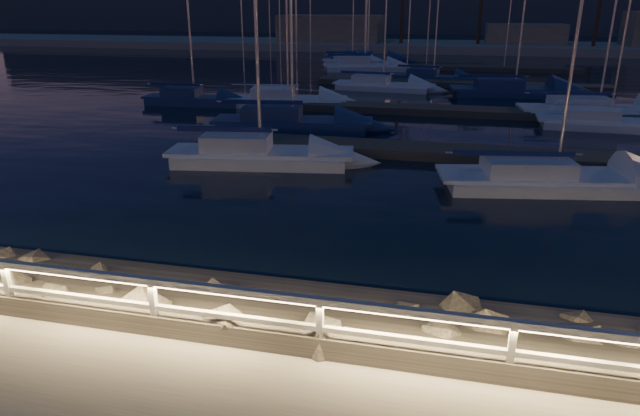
{
  "coord_description": "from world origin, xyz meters",
  "views": [
    {
      "loc": [
        -0.11,
        -7.9,
        5.53
      ],
      "look_at": [
        -2.95,
        4.0,
        1.11
      ],
      "focal_mm": 32.0,
      "sensor_mm": 36.0,
      "label": 1
    }
  ],
  "objects_px": {
    "sailboat_e": "(192,98)",
    "sailboat_f": "(285,99)",
    "sailboat_l": "(511,89)",
    "sailboat_i": "(363,66)",
    "sailboat_m": "(351,61)",
    "sailboat_a": "(256,153)",
    "sailboat_b": "(288,122)",
    "sailboat_h": "(594,110)",
    "sailboat_c": "(605,122)",
    "sailboat_n": "(366,59)",
    "sailboat_j": "(431,77)",
    "sailboat_g": "(381,85)",
    "guard_rail": "(441,328)",
    "sailboat_d": "(549,177)"
  },
  "relations": [
    {
      "from": "sailboat_b",
      "to": "sailboat_f",
      "type": "xyz_separation_m",
      "value": [
        -2.28,
        6.96,
        -0.03
      ]
    },
    {
      "from": "sailboat_n",
      "to": "sailboat_f",
      "type": "bearing_deg",
      "value": -105.25
    },
    {
      "from": "sailboat_i",
      "to": "sailboat_n",
      "type": "relative_size",
      "value": 0.98
    },
    {
      "from": "sailboat_c",
      "to": "sailboat_m",
      "type": "relative_size",
      "value": 1.11
    },
    {
      "from": "guard_rail",
      "to": "sailboat_g",
      "type": "bearing_deg",
      "value": 99.16
    },
    {
      "from": "sailboat_a",
      "to": "sailboat_b",
      "type": "distance_m",
      "value": 6.53
    },
    {
      "from": "sailboat_j",
      "to": "sailboat_m",
      "type": "distance_m",
      "value": 15.21
    },
    {
      "from": "sailboat_c",
      "to": "sailboat_j",
      "type": "height_order",
      "value": "sailboat_c"
    },
    {
      "from": "sailboat_h",
      "to": "sailboat_n",
      "type": "relative_size",
      "value": 1.06
    },
    {
      "from": "sailboat_m",
      "to": "sailboat_n",
      "type": "relative_size",
      "value": 0.78
    },
    {
      "from": "sailboat_b",
      "to": "sailboat_h",
      "type": "distance_m",
      "value": 17.48
    },
    {
      "from": "sailboat_a",
      "to": "sailboat_m",
      "type": "relative_size",
      "value": 1.18
    },
    {
      "from": "sailboat_b",
      "to": "sailboat_i",
      "type": "xyz_separation_m",
      "value": [
        -0.73,
        27.49,
        0.02
      ]
    },
    {
      "from": "sailboat_g",
      "to": "sailboat_h",
      "type": "relative_size",
      "value": 0.86
    },
    {
      "from": "sailboat_a",
      "to": "sailboat_d",
      "type": "distance_m",
      "value": 11.04
    },
    {
      "from": "sailboat_g",
      "to": "sailboat_h",
      "type": "bearing_deg",
      "value": -24.21
    },
    {
      "from": "sailboat_b",
      "to": "sailboat_c",
      "type": "xyz_separation_m",
      "value": [
        15.72,
        4.07,
        -0.06
      ]
    },
    {
      "from": "guard_rail",
      "to": "sailboat_n",
      "type": "xyz_separation_m",
      "value": [
        -9.91,
        54.51,
        -0.92
      ]
    },
    {
      "from": "guard_rail",
      "to": "sailboat_e",
      "type": "bearing_deg",
      "value": 122.67
    },
    {
      "from": "sailboat_f",
      "to": "sailboat_i",
      "type": "distance_m",
      "value": 20.58
    },
    {
      "from": "sailboat_j",
      "to": "sailboat_l",
      "type": "relative_size",
      "value": 0.77
    },
    {
      "from": "sailboat_l",
      "to": "sailboat_n",
      "type": "distance_m",
      "value": 24.36
    },
    {
      "from": "sailboat_c",
      "to": "sailboat_f",
      "type": "xyz_separation_m",
      "value": [
        -17.99,
        2.89,
        0.03
      ]
    },
    {
      "from": "sailboat_e",
      "to": "sailboat_f",
      "type": "relative_size",
      "value": 0.89
    },
    {
      "from": "sailboat_j",
      "to": "guard_rail",
      "type": "bearing_deg",
      "value": -77.42
    },
    {
      "from": "sailboat_d",
      "to": "sailboat_n",
      "type": "height_order",
      "value": "sailboat_n"
    },
    {
      "from": "sailboat_a",
      "to": "sailboat_j",
      "type": "relative_size",
      "value": 1.1
    },
    {
      "from": "sailboat_f",
      "to": "sailboat_i",
      "type": "xyz_separation_m",
      "value": [
        1.54,
        20.52,
        0.05
      ]
    },
    {
      "from": "sailboat_e",
      "to": "sailboat_l",
      "type": "xyz_separation_m",
      "value": [
        20.03,
        8.63,
        0.02
      ]
    },
    {
      "from": "guard_rail",
      "to": "sailboat_l",
      "type": "relative_size",
      "value": 2.98
    },
    {
      "from": "sailboat_d",
      "to": "sailboat_a",
      "type": "bearing_deg",
      "value": 166.43
    },
    {
      "from": "sailboat_f",
      "to": "sailboat_h",
      "type": "xyz_separation_m",
      "value": [
        18.09,
        0.48,
        0.0
      ]
    },
    {
      "from": "sailboat_l",
      "to": "sailboat_m",
      "type": "distance_m",
      "value": 23.63
    },
    {
      "from": "sailboat_h",
      "to": "sailboat_j",
      "type": "height_order",
      "value": "sailboat_h"
    },
    {
      "from": "sailboat_g",
      "to": "sailboat_h",
      "type": "height_order",
      "value": "sailboat_h"
    },
    {
      "from": "sailboat_j",
      "to": "sailboat_b",
      "type": "bearing_deg",
      "value": -96.77
    },
    {
      "from": "sailboat_b",
      "to": "sailboat_i",
      "type": "height_order",
      "value": "sailboat_b"
    },
    {
      "from": "sailboat_f",
      "to": "sailboat_l",
      "type": "bearing_deg",
      "value": 18.44
    },
    {
      "from": "sailboat_l",
      "to": "sailboat_i",
      "type": "bearing_deg",
      "value": 125.22
    },
    {
      "from": "sailboat_h",
      "to": "sailboat_m",
      "type": "height_order",
      "value": "sailboat_h"
    },
    {
      "from": "sailboat_j",
      "to": "sailboat_l",
      "type": "xyz_separation_m",
      "value": [
        5.82,
        -6.14,
        0.03
      ]
    },
    {
      "from": "sailboat_a",
      "to": "sailboat_l",
      "type": "distance_m",
      "value": 23.99
    },
    {
      "from": "guard_rail",
      "to": "sailboat_j",
      "type": "height_order",
      "value": "sailboat_j"
    },
    {
      "from": "sailboat_c",
      "to": "sailboat_l",
      "type": "height_order",
      "value": "sailboat_l"
    },
    {
      "from": "sailboat_f",
      "to": "sailboat_h",
      "type": "bearing_deg",
      "value": -8.57
    },
    {
      "from": "sailboat_i",
      "to": "sailboat_j",
      "type": "xyz_separation_m",
      "value": [
        6.77,
        -6.69,
        -0.07
      ]
    },
    {
      "from": "sailboat_a",
      "to": "sailboat_i",
      "type": "height_order",
      "value": "sailboat_i"
    },
    {
      "from": "sailboat_d",
      "to": "sailboat_l",
      "type": "bearing_deg",
      "value": 78.89
    },
    {
      "from": "sailboat_j",
      "to": "sailboat_i",
      "type": "bearing_deg",
      "value": 144.78
    },
    {
      "from": "sailboat_f",
      "to": "sailboat_m",
      "type": "distance_m",
      "value": 26.12
    }
  ]
}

